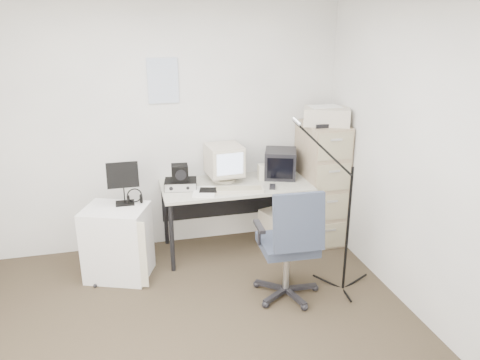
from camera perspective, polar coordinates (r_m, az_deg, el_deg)
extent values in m
cube|color=#352C22|center=(3.76, -4.85, -19.39)|extent=(3.60, 3.60, 0.01)
cube|color=silver|center=(4.86, -8.84, 6.03)|extent=(3.60, 0.02, 2.50)
cube|color=silver|center=(3.82, 22.20, 1.22)|extent=(0.02, 3.60, 2.50)
cube|color=white|center=(4.75, -9.38, 11.85)|extent=(0.30, 0.02, 0.44)
cube|color=tan|center=(5.12, 9.77, -0.35)|extent=(0.40, 0.60, 1.30)
cube|color=silver|center=(4.88, 10.49, 7.66)|extent=(0.54, 0.46, 0.18)
cube|color=beige|center=(4.90, -0.53, -4.52)|extent=(1.50, 0.70, 0.73)
cube|color=silver|center=(4.81, -1.94, 2.06)|extent=(0.38, 0.39, 0.38)
cube|color=black|center=(4.97, 4.95, 2.02)|extent=(0.42, 0.43, 0.29)
cube|color=beige|center=(4.88, 2.74, 0.97)|extent=(0.09, 0.09, 0.17)
cube|color=silver|center=(4.58, -0.12, -1.19)|extent=(0.50, 0.26, 0.03)
cube|color=black|center=(4.66, 3.98, -0.81)|extent=(0.09, 0.11, 0.03)
cube|color=black|center=(4.67, -7.24, -0.51)|extent=(0.34, 0.27, 0.09)
cube|color=black|center=(4.62, -7.35, 0.89)|extent=(0.17, 0.16, 0.16)
cube|color=white|center=(4.55, -4.37, -1.44)|extent=(0.27, 0.33, 0.02)
cube|color=silver|center=(4.95, 4.61, -6.38)|extent=(0.33, 0.48, 0.41)
cube|color=#2C3248|center=(4.06, 5.78, -7.54)|extent=(0.63, 0.63, 1.04)
cube|color=silver|center=(4.56, -14.69, -7.36)|extent=(0.68, 0.62, 0.69)
cube|color=black|center=(4.42, -14.04, -0.34)|extent=(0.32, 0.24, 0.42)
torus|color=black|center=(4.47, -12.71, -2.19)|extent=(0.16, 0.16, 0.03)
cylinder|color=black|center=(4.14, 13.17, -3.74)|extent=(0.03, 0.03, 1.52)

